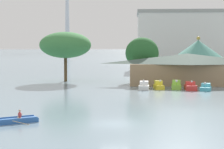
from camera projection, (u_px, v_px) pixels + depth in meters
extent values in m
plane|color=gray|center=(114.00, 124.00, 33.21)|extent=(2000.00, 2000.00, 0.00)
cube|color=#2D60AD|center=(17.00, 121.00, 33.70)|extent=(3.73, 2.96, 0.37)
cube|color=#2D60AD|center=(19.00, 119.00, 33.17)|extent=(2.97, 1.87, 0.10)
cube|color=#2D60AD|center=(15.00, 117.00, 34.20)|extent=(2.97, 1.87, 0.10)
cube|color=#997F5B|center=(20.00, 118.00, 33.81)|extent=(0.77, 1.04, 0.04)
ellipsoid|color=#BF3F3F|center=(20.00, 115.00, 33.79)|extent=(0.50, 0.54, 0.52)
sphere|color=tan|center=(20.00, 111.00, 33.77)|extent=(0.22, 0.22, 0.22)
cylinder|color=tan|center=(22.00, 123.00, 32.47)|extent=(1.43, 0.90, 0.59)
cylinder|color=tan|center=(14.00, 118.00, 35.01)|extent=(1.43, 0.90, 0.59)
cube|color=white|center=(144.00, 87.00, 59.80)|extent=(1.77, 2.99, 0.68)
cube|color=white|center=(144.00, 83.00, 60.11)|extent=(1.42, 1.39, 0.62)
cylinder|color=white|center=(144.00, 84.00, 58.61)|extent=(0.14, 0.14, 0.65)
sphere|color=white|center=(144.00, 81.00, 58.58)|extent=(0.31, 0.31, 0.31)
cube|color=yellow|center=(159.00, 87.00, 60.19)|extent=(1.67, 2.81, 0.68)
cube|color=yellow|center=(158.00, 83.00, 60.47)|extent=(1.27, 1.34, 0.66)
cylinder|color=yellow|center=(160.00, 84.00, 59.09)|extent=(0.14, 0.14, 0.60)
sphere|color=white|center=(160.00, 81.00, 59.06)|extent=(0.28, 0.28, 0.28)
cube|color=#8CCC3F|center=(176.00, 87.00, 60.46)|extent=(1.76, 2.95, 0.71)
cube|color=#A0E24F|center=(176.00, 82.00, 60.76)|extent=(1.39, 1.38, 0.69)
cylinder|color=#8CCC3F|center=(177.00, 84.00, 59.31)|extent=(0.14, 0.14, 0.48)
sphere|color=white|center=(177.00, 81.00, 59.28)|extent=(0.36, 0.36, 0.36)
cube|color=red|center=(191.00, 88.00, 58.79)|extent=(1.64, 2.69, 0.79)
cube|color=#E8423C|center=(190.00, 83.00, 59.08)|extent=(1.40, 1.21, 0.53)
cylinder|color=red|center=(192.00, 84.00, 57.68)|extent=(0.14, 0.14, 0.50)
sphere|color=white|center=(192.00, 81.00, 57.65)|extent=(0.29, 0.29, 0.29)
cube|color=#4CB7CC|center=(206.00, 89.00, 58.47)|extent=(2.27, 3.26, 0.57)
cube|color=#5DCDE2|center=(206.00, 85.00, 58.78)|extent=(1.62, 1.63, 0.53)
cylinder|color=#4CB7CC|center=(205.00, 86.00, 57.31)|extent=(0.14, 0.14, 0.47)
sphere|color=white|center=(205.00, 83.00, 57.28)|extent=(0.34, 0.34, 0.34)
cube|color=#9E7F5B|center=(187.00, 74.00, 66.55)|extent=(19.95, 5.96, 3.72)
pyramid|color=#42564C|center=(187.00, 59.00, 66.35)|extent=(21.55, 6.85, 1.79)
cylinder|color=brown|center=(198.00, 71.00, 73.46)|extent=(8.66, 8.66, 4.06)
cone|color=teal|center=(198.00, 50.00, 73.17)|extent=(10.85, 10.85, 3.90)
sphere|color=#B7993D|center=(198.00, 38.00, 73.00)|extent=(0.70, 0.70, 0.70)
cylinder|color=brown|center=(66.00, 70.00, 73.68)|extent=(0.60, 0.60, 4.49)
ellipsoid|color=#3D7F42|center=(65.00, 45.00, 73.33)|extent=(9.90, 9.90, 5.03)
cylinder|color=brown|center=(142.00, 75.00, 72.87)|extent=(0.51, 0.51, 2.51)
ellipsoid|color=#28602D|center=(142.00, 53.00, 72.56)|extent=(6.34, 6.34, 5.94)
cube|color=silver|center=(186.00, 42.00, 117.14)|extent=(29.31, 15.26, 16.44)
cube|color=#999993|center=(186.00, 13.00, 116.50)|extent=(29.90, 15.57, 1.00)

